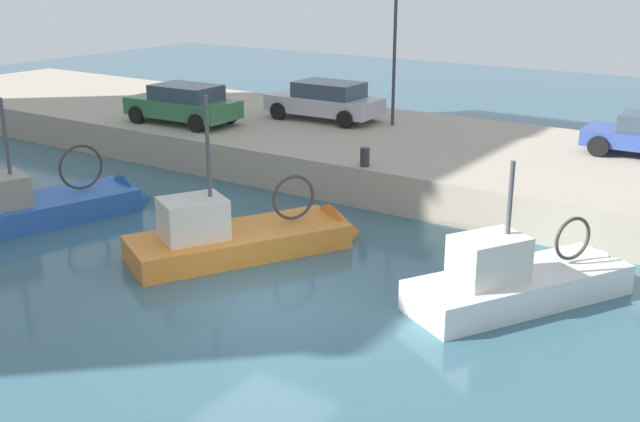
{
  "coord_description": "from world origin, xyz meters",
  "views": [
    {
      "loc": [
        -11.36,
        -9.17,
        6.9
      ],
      "look_at": [
        3.1,
        0.69,
        1.2
      ],
      "focal_mm": 42.99,
      "sensor_mm": 36.0,
      "label": 1
    }
  ],
  "objects_px": {
    "fishing_boat_orange": "(253,246)",
    "fishing_boat_blue": "(41,216)",
    "parked_car_silver": "(326,100)",
    "mooring_bollard_mid": "(365,157)",
    "parked_car_green": "(184,104)",
    "fishing_boat_white": "(529,293)",
    "quay_streetlamp": "(395,35)"
  },
  "relations": [
    {
      "from": "parked_car_silver",
      "to": "fishing_boat_orange",
      "type": "bearing_deg",
      "value": -155.74
    },
    {
      "from": "fishing_boat_orange",
      "to": "parked_car_silver",
      "type": "relative_size",
      "value": 1.44
    },
    {
      "from": "fishing_boat_white",
      "to": "quay_streetlamp",
      "type": "height_order",
      "value": "quay_streetlamp"
    },
    {
      "from": "fishing_boat_blue",
      "to": "parked_car_silver",
      "type": "height_order",
      "value": "fishing_boat_blue"
    },
    {
      "from": "fishing_boat_blue",
      "to": "parked_car_green",
      "type": "relative_size",
      "value": 1.62
    },
    {
      "from": "parked_car_silver",
      "to": "parked_car_green",
      "type": "height_order",
      "value": "parked_car_silver"
    },
    {
      "from": "fishing_boat_blue",
      "to": "quay_streetlamp",
      "type": "xyz_separation_m",
      "value": [
        11.99,
        -4.5,
        4.32
      ]
    },
    {
      "from": "fishing_boat_blue",
      "to": "parked_car_green",
      "type": "xyz_separation_m",
      "value": [
        7.96,
        2.05,
        1.81
      ]
    },
    {
      "from": "fishing_boat_white",
      "to": "fishing_boat_blue",
      "type": "bearing_deg",
      "value": 101.25
    },
    {
      "from": "mooring_bollard_mid",
      "to": "parked_car_silver",
      "type": "bearing_deg",
      "value": 43.27
    },
    {
      "from": "fishing_boat_blue",
      "to": "quay_streetlamp",
      "type": "distance_m",
      "value": 13.52
    },
    {
      "from": "parked_car_green",
      "to": "quay_streetlamp",
      "type": "distance_m",
      "value": 8.1
    },
    {
      "from": "fishing_boat_orange",
      "to": "fishing_boat_white",
      "type": "bearing_deg",
      "value": -80.8
    },
    {
      "from": "fishing_boat_blue",
      "to": "mooring_bollard_mid",
      "type": "distance_m",
      "value": 9.34
    },
    {
      "from": "fishing_boat_blue",
      "to": "parked_car_green",
      "type": "bearing_deg",
      "value": 14.45
    },
    {
      "from": "parked_car_silver",
      "to": "parked_car_green",
      "type": "relative_size",
      "value": 1.01
    },
    {
      "from": "fishing_boat_white",
      "to": "parked_car_green",
      "type": "distance_m",
      "value": 16.17
    },
    {
      "from": "fishing_boat_orange",
      "to": "mooring_bollard_mid",
      "type": "height_order",
      "value": "fishing_boat_orange"
    },
    {
      "from": "fishing_boat_white",
      "to": "mooring_bollard_mid",
      "type": "relative_size",
      "value": 10.57
    },
    {
      "from": "parked_car_silver",
      "to": "mooring_bollard_mid",
      "type": "xyz_separation_m",
      "value": [
        -5.13,
        -4.83,
        -0.46
      ]
    },
    {
      "from": "parked_car_green",
      "to": "mooring_bollard_mid",
      "type": "xyz_separation_m",
      "value": [
        -1.61,
        -8.77,
        -0.46
      ]
    },
    {
      "from": "fishing_boat_orange",
      "to": "fishing_boat_blue",
      "type": "relative_size",
      "value": 0.9
    },
    {
      "from": "fishing_boat_orange",
      "to": "parked_car_silver",
      "type": "xyz_separation_m",
      "value": [
        9.96,
        4.49,
        1.8
      ]
    },
    {
      "from": "fishing_boat_white",
      "to": "mooring_bollard_mid",
      "type": "distance_m",
      "value": 7.52
    },
    {
      "from": "fishing_boat_white",
      "to": "parked_car_silver",
      "type": "distance_m",
      "value": 14.41
    },
    {
      "from": "fishing_boat_orange",
      "to": "mooring_bollard_mid",
      "type": "xyz_separation_m",
      "value": [
        4.83,
        -0.34,
        1.34
      ]
    },
    {
      "from": "fishing_boat_white",
      "to": "parked_car_green",
      "type": "bearing_deg",
      "value": 70.57
    },
    {
      "from": "parked_car_green",
      "to": "quay_streetlamp",
      "type": "bearing_deg",
      "value": -58.34
    },
    {
      "from": "parked_car_silver",
      "to": "mooring_bollard_mid",
      "type": "distance_m",
      "value": 7.06
    },
    {
      "from": "fishing_boat_blue",
      "to": "fishing_boat_white",
      "type": "height_order",
      "value": "fishing_boat_blue"
    },
    {
      "from": "fishing_boat_orange",
      "to": "fishing_boat_blue",
      "type": "bearing_deg",
      "value": 103.39
    },
    {
      "from": "fishing_boat_blue",
      "to": "fishing_boat_white",
      "type": "relative_size",
      "value": 1.21
    }
  ]
}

